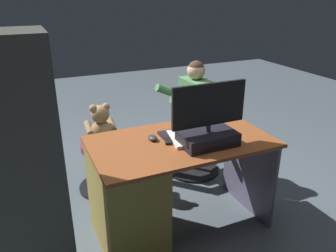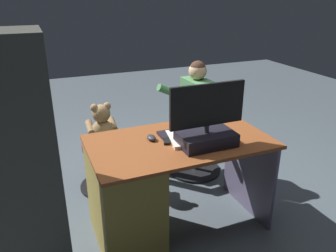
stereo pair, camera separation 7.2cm
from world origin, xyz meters
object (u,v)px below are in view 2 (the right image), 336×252
Objects in this scene: monitor at (206,128)px; visitor_chair at (195,148)px; cup at (197,121)px; tv_remote at (167,140)px; computer_mouse at (151,138)px; keyboard at (185,132)px; office_chair_teddy at (105,162)px; desk at (136,191)px; person at (188,111)px; teddy_bear at (102,125)px.

visitor_chair is at bearing -113.19° from monitor.
tv_remote is at bearing 27.75° from cup.
cup is at bearing -164.52° from computer_mouse.
computer_mouse is 1.10× the size of cup.
monitor is at bearing 145.71° from computer_mouse.
keyboard is at bearing 33.26° from cup.
desk is at bearing 94.54° from office_chair_teddy.
tv_remote is 0.28× the size of visitor_chair.
tv_remote is (0.19, 0.08, -0.00)m from keyboard.
tv_remote reaches higher than office_chair_teddy.
cup is 0.08× the size of person.
keyboard reaches higher than desk.
monitor is 5.74× the size of computer_mouse.
computer_mouse is at bearing 106.99° from office_chair_teddy.
desk is 2.64× the size of office_chair_teddy.
monitor is 0.37m from cup.
keyboard is 0.29m from computer_mouse.
cup is 0.16× the size of visitor_chair.
desk is at bearing 25.98° from tv_remote.
office_chair_teddy is (0.50, -0.69, -0.50)m from keyboard.
office_chair_teddy is at bearing -53.81° from keyboard.
person is at bearing 176.66° from office_chair_teddy.
tv_remote is at bearing -35.66° from monitor.
tv_remote is 0.85m from teddy_bear.
teddy_bear reaches higher than keyboard.
monitor is at bearing 120.27° from office_chair_teddy.
computer_mouse reaches higher than keyboard.
visitor_chair is at bearing 175.83° from teddy_bear.
person is at bearing -132.90° from computer_mouse.
computer_mouse reaches higher than tv_remote.
computer_mouse is 0.91m from person.
desk reaches higher than office_chair_teddy.
person reaches higher than cup.
cup is at bearing 137.76° from office_chair_teddy.
tv_remote is 0.30× the size of office_chair_teddy.
tv_remote is at bearing 54.20° from person.
computer_mouse is 0.90m from office_chair_teddy.
visitor_chair is (-0.38, -0.88, -0.62)m from monitor.
computer_mouse is at bearing 47.10° from person.
monitor reaches higher than office_chair_teddy.
desk is 0.84m from teddy_bear.
person is at bearing -108.54° from cup.
monitor is (-0.48, 0.14, 0.48)m from desk.
visitor_chair is (-0.86, -0.74, -0.14)m from desk.
monitor is 0.31m from tv_remote.
computer_mouse is 0.45m from cup.
computer_mouse is at bearing 106.69° from teddy_bear.
person is at bearing -135.83° from desk.
tv_remote is 0.40× the size of teddy_bear.
monitor is at bearing 73.00° from cup.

